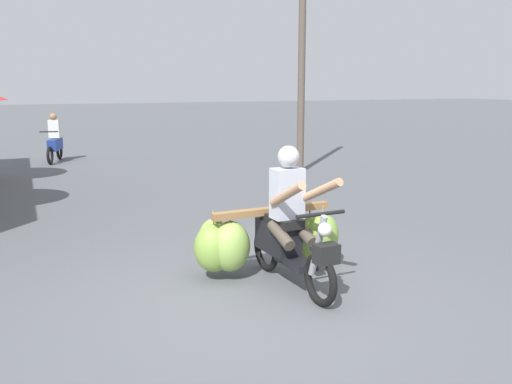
# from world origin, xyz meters

# --- Properties ---
(ground_plane) EXTENTS (120.00, 120.00, 0.00)m
(ground_plane) POSITION_xyz_m (0.00, 0.00, 0.00)
(ground_plane) COLOR #56595E
(motorbike_main_loaded) EXTENTS (1.86, 1.79, 1.58)m
(motorbike_main_loaded) POSITION_xyz_m (0.39, 0.67, 0.50)
(motorbike_main_loaded) COLOR black
(motorbike_main_loaded) RESTS_ON ground
(motorbike_distant_ahead_left) EXTENTS (0.66, 1.58, 1.40)m
(motorbike_distant_ahead_left) POSITION_xyz_m (-1.28, 12.00, 0.57)
(motorbike_distant_ahead_left) COLOR black
(motorbike_distant_ahead_left) RESTS_ON ground
(utility_pole) EXTENTS (0.18, 0.18, 6.14)m
(utility_pole) POSITION_xyz_m (4.40, 7.54, 3.07)
(utility_pole) COLOR brown
(utility_pole) RESTS_ON ground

